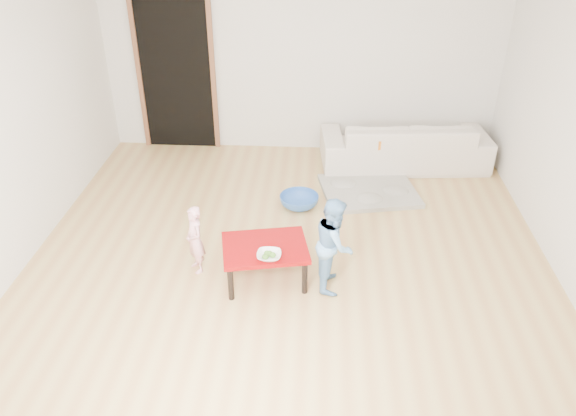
# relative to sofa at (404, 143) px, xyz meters

# --- Properties ---
(floor) EXTENTS (5.00, 5.00, 0.01)m
(floor) POSITION_rel_sofa_xyz_m (-1.33, -2.05, -0.30)
(floor) COLOR tan
(floor) RESTS_ON ground
(back_wall) EXTENTS (5.00, 0.02, 2.60)m
(back_wall) POSITION_rel_sofa_xyz_m (-1.33, 0.45, 1.00)
(back_wall) COLOR silver
(back_wall) RESTS_ON floor
(left_wall) EXTENTS (0.02, 5.00, 2.60)m
(left_wall) POSITION_rel_sofa_xyz_m (-3.83, -2.05, 1.00)
(left_wall) COLOR silver
(left_wall) RESTS_ON floor
(doorway) EXTENTS (1.02, 0.08, 2.11)m
(doorway) POSITION_rel_sofa_xyz_m (-2.93, 0.43, 0.72)
(doorway) COLOR brown
(doorway) RESTS_ON back_wall
(sofa) EXTENTS (2.12, 0.98, 0.60)m
(sofa) POSITION_rel_sofa_xyz_m (0.00, 0.00, 0.00)
(sofa) COLOR beige
(sofa) RESTS_ON floor
(cushion) EXTENTS (0.51, 0.49, 0.11)m
(cushion) POSITION_rel_sofa_xyz_m (-0.23, -0.20, 0.15)
(cushion) COLOR orange
(cushion) RESTS_ON sofa
(red_table) EXTENTS (0.84, 0.70, 0.37)m
(red_table) POSITION_rel_sofa_xyz_m (-1.52, -2.46, -0.11)
(red_table) COLOR maroon
(red_table) RESTS_ON floor
(bowl) EXTENTS (0.21, 0.21, 0.05)m
(bowl) POSITION_rel_sofa_xyz_m (-1.47, -2.64, 0.10)
(bowl) COLOR white
(bowl) RESTS_ON red_table
(broccoli) EXTENTS (0.12, 0.12, 0.06)m
(broccoli) POSITION_rel_sofa_xyz_m (-1.47, -2.64, 0.10)
(broccoli) COLOR #2D5919
(broccoli) RESTS_ON red_table
(child_pink) EXTENTS (0.27, 0.29, 0.67)m
(child_pink) POSITION_rel_sofa_xyz_m (-2.17, -2.34, 0.03)
(child_pink) COLOR #F97182
(child_pink) RESTS_ON floor
(child_blue) EXTENTS (0.35, 0.44, 0.88)m
(child_blue) POSITION_rel_sofa_xyz_m (-0.91, -2.48, 0.14)
(child_blue) COLOR #5FA2DC
(child_blue) RESTS_ON floor
(basin) EXTENTS (0.44, 0.44, 0.14)m
(basin) POSITION_rel_sofa_xyz_m (-1.27, -1.13, -0.23)
(basin) COLOR #2E5DAE
(basin) RESTS_ON floor
(blanket) EXTENTS (1.21, 1.07, 0.05)m
(blanket) POSITION_rel_sofa_xyz_m (-0.47, -0.77, -0.27)
(blanket) COLOR #9F998D
(blanket) RESTS_ON floor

